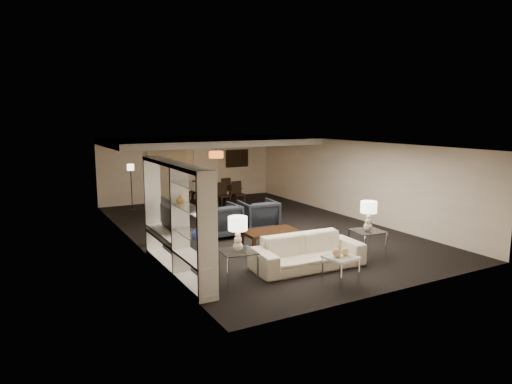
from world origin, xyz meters
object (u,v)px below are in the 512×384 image
Objects in this scene: side_table_right at (367,243)px; chair_nr at (239,194)px; chair_nl at (208,197)px; sofa at (308,252)px; television at (165,216)px; chair_fl at (195,192)px; floor_speaker at (151,223)px; pendant_light at (216,155)px; armchair_right at (258,216)px; table_lamp_left at (238,234)px; vase_amber at (181,199)px; armchair_left at (220,220)px; chair_fr at (224,189)px; marble_table at (340,270)px; floor_lamp at (131,187)px; side_table_left at (238,266)px; vase_blue at (195,232)px; dining_table at (216,197)px; chair_fm at (210,190)px; chair_nm at (224,195)px; table_lamp_right at (368,216)px; coffee_table at (270,240)px.

side_table_right is 6.90m from chair_nr.
sofa is at bearing -95.62° from chair_nl.
chair_fl is (3.17, 6.37, -0.63)m from television.
floor_speaker is at bearing 54.03° from chair_fl.
television is at bearing -124.24° from pendant_light.
armchair_right is at bearing -108.97° from chair_nr.
armchair_right is at bearing 55.12° from table_lamp_left.
vase_amber is (-0.93, 0.66, 0.67)m from table_lamp_left.
floor_speaker is (-1.92, 0.00, 0.14)m from armchair_left.
armchair_right is 5.04m from chair_fr.
armchair_right is 4.06m from table_lamp_left.
chair_nr is at bearing 77.48° from marble_table.
armchair_left is 0.84× the size of floor_speaker.
side_table_left is at bearing -88.99° from floor_lamp.
chair_nl is 1.30m from chair_fl.
floor_lamp is at bearing 161.65° from pendant_light.
side_table_left is 4.07× the size of vase_blue.
floor_lamp is at bearing 91.01° from table_lamp_left.
chair_fl is 0.56× the size of floor_lamp.
pendant_light is at bearing -114.49° from dining_table.
chair_nl is (0.58, 8.00, 0.18)m from marble_table.
armchair_left is 0.86× the size of television.
floor_lamp reaches higher than chair_fm.
pendant_light is at bearing 85.32° from sofa.
television reaches higher than marble_table.
floor_lamp reaches higher than television.
dining_table is 1.92× the size of chair_nm.
television is at bearing 29.84° from armchair_right.
vase_amber is 0.19× the size of chair_fm.
chair_fr is (0.60, 1.30, 0.00)m from chair_nm.
armchair_right reaches higher than side_table_left.
floor_lamp reaches higher than chair_nr.
table_lamp_right is (1.10, -3.30, 0.52)m from armchair_right.
side_table_left is at bearing -153.83° from television.
marble_table is at bearing -96.84° from pendant_light.
table_lamp_left is at bearing -109.11° from chair_nl.
floor_lamp reaches higher than side_table_right.
chair_nl reaches higher than armchair_left.
vase_amber is (-2.63, 1.76, 1.37)m from marble_table.
chair_fl is (3.20, 8.30, -0.69)m from vase_blue.
chair_fr is (1.78, 8.20, 0.10)m from sofa.
coffee_table is at bearing 70.99° from chair_fr.
floor_speaker reaches higher than side_table_left.
table_lamp_right is at bearing -113.03° from television.
side_table_right is (1.70, 0.00, -0.04)m from sofa.
floor_speaker is at bearing -131.56° from chair_nl.
side_table_right is at bearing -81.60° from chair_nl.
pendant_light is at bearing 50.51° from chair_fr.
chair_nr is at bearing -1.04° from chair_nm.
vase_blue is at bearing 179.11° from television.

